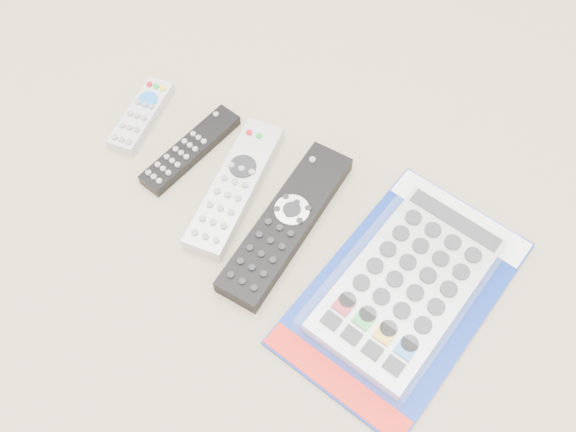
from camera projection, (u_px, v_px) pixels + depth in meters
The scene contains 5 objects.
remote_small_grey at pixel (141, 115), 0.94m from camera, with size 0.06×0.14×0.02m.
remote_slim_black at pixel (190, 150), 0.91m from camera, with size 0.07×0.17×0.02m.
remote_silver_dvd at pixel (235, 187), 0.88m from camera, with size 0.08×0.22×0.03m.
remote_large_black at pixel (286, 223), 0.85m from camera, with size 0.07×0.26×0.03m.
jumbo_remote_packaged at pixel (407, 284), 0.79m from camera, with size 0.25×0.35×0.04m.
Camera 1 is at (0.25, -0.37, 0.75)m, focal length 40.00 mm.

